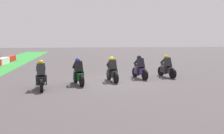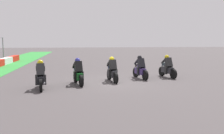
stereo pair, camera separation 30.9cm
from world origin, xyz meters
The scene contains 6 objects.
ground_plane centered at (0.00, 0.00, 0.00)m, with size 120.00×120.00×0.00m, color #484142.
rider_lane_a centered at (1.25, -4.00, 0.62)m, with size 2.02×0.66×1.51m.
rider_lane_b centered at (0.95, -2.05, 0.62)m, with size 2.02×0.65×1.51m.
rider_lane_c centered at (0.12, -0.10, 0.62)m, with size 2.04×0.60×1.51m.
rider_lane_d centered at (-0.61, 1.95, 0.62)m, with size 2.02×0.67×1.51m.
rider_lane_e centered at (-1.63, 3.85, 0.62)m, with size 2.04×0.59×1.51m.
Camera 2 is at (-14.52, 1.86, 2.58)m, focal length 39.49 mm.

